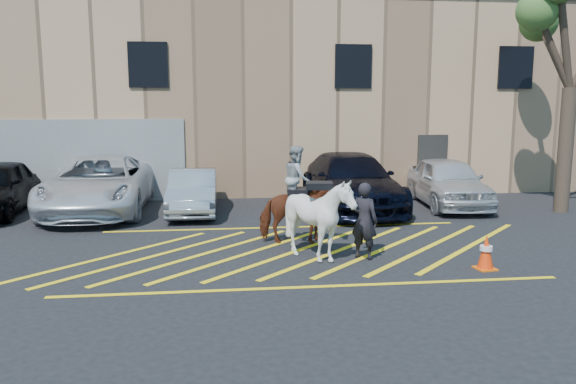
{
  "coord_description": "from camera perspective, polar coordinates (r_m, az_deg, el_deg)",
  "views": [
    {
      "loc": [
        -1.66,
        -12.6,
        3.38
      ],
      "look_at": [
        -0.11,
        0.2,
        1.3
      ],
      "focal_mm": 35.0,
      "sensor_mm": 36.0,
      "label": 1
    }
  ],
  "objects": [
    {
      "name": "hatching_zone",
      "position": [
        12.86,
        0.76,
        -6.04
      ],
      "size": [
        12.6,
        5.12,
        0.01
      ],
      "color": "yellow",
      "rests_on": "ground"
    },
    {
      "name": "traffic_cone",
      "position": [
        12.15,
        19.47,
        -5.74
      ],
      "size": [
        0.43,
        0.43,
        0.73
      ],
      "color": "#F75F0A",
      "rests_on": "ground"
    },
    {
      "name": "handler",
      "position": [
        12.25,
        7.75,
        -2.9
      ],
      "size": [
        0.73,
        0.7,
        1.67
      ],
      "primitive_type": "imported",
      "rotation": [
        0.0,
        0.0,
        2.45
      ],
      "color": "black",
      "rests_on": "ground"
    },
    {
      "name": "car_silver_sedan",
      "position": [
        17.41,
        -9.62,
        0.05
      ],
      "size": [
        1.41,
        4.02,
        1.32
      ],
      "primitive_type": "imported",
      "rotation": [
        0.0,
        0.0,
        -0.0
      ],
      "color": "#9CA0AA",
      "rests_on": "ground"
    },
    {
      "name": "car_white_pickup",
      "position": [
        18.24,
        -18.57,
        0.74
      ],
      "size": [
        2.86,
        6.19,
        1.72
      ],
      "primitive_type": "imported",
      "rotation": [
        0.0,
        0.0,
        -0.0
      ],
      "color": "silver",
      "rests_on": "ground"
    },
    {
      "name": "car_blue_suv",
      "position": [
        18.01,
        6.42,
        1.07
      ],
      "size": [
        2.58,
        6.02,
        1.73
      ],
      "primitive_type": "imported",
      "rotation": [
        0.0,
        0.0,
        0.03
      ],
      "color": "black",
      "rests_on": "ground"
    },
    {
      "name": "car_white_suv",
      "position": [
        19.05,
        15.93,
        1.01
      ],
      "size": [
        2.28,
        4.81,
        1.59
      ],
      "primitive_type": "imported",
      "rotation": [
        0.0,
        0.0,
        -0.09
      ],
      "color": "silver",
      "rests_on": "ground"
    },
    {
      "name": "tree",
      "position": [
        19.23,
        27.13,
        15.09
      ],
      "size": [
        3.99,
        4.37,
        7.31
      ],
      "color": "#433429",
      "rests_on": "ground"
    },
    {
      "name": "mounted_bay",
      "position": [
        13.36,
        0.92,
        -1.29
      ],
      "size": [
        1.85,
        0.96,
        2.37
      ],
      "color": "brown",
      "rests_on": "ground"
    },
    {
      "name": "warehouse",
      "position": [
        24.65,
        -3.12,
        9.78
      ],
      "size": [
        32.42,
        10.2,
        7.3
      ],
      "color": "tan",
      "rests_on": "ground"
    },
    {
      "name": "saddled_white",
      "position": [
        11.98,
        3.17,
        -2.69
      ],
      "size": [
        1.71,
        1.86,
        1.83
      ],
      "color": "silver",
      "rests_on": "ground"
    },
    {
      "name": "ground",
      "position": [
        13.15,
        0.58,
        -5.73
      ],
      "size": [
        90.0,
        90.0,
        0.0
      ],
      "primitive_type": "plane",
      "color": "black",
      "rests_on": "ground"
    }
  ]
}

